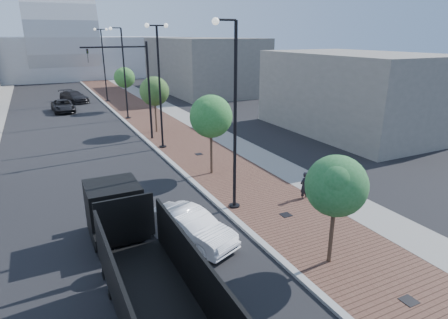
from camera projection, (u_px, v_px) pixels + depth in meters
name	position (u px, v px, depth m)	size (l,w,h in m)	color
sidewalk	(141.00, 107.00, 46.15)	(7.00, 140.00, 0.12)	#4C2D23
concrete_strip	(162.00, 105.00, 47.29)	(2.40, 140.00, 0.13)	slate
curb	(112.00, 109.00, 44.67)	(0.30, 140.00, 0.14)	gray
dump_truck	(132.00, 251.00, 13.31)	(2.30, 13.32, 2.96)	black
white_sedan	(190.00, 227.00, 16.07)	(1.53, 4.38, 1.44)	white
dark_car_mid	(63.00, 106.00, 43.43)	(2.27, 4.93, 1.37)	black
dark_car_far	(74.00, 97.00, 49.49)	(2.10, 5.16, 1.50)	black
pedestrian	(304.00, 186.00, 20.19)	(0.58, 0.38, 1.60)	black
streetlight_1	(233.00, 126.00, 18.02)	(1.44, 0.56, 9.21)	black
streetlight_2	(160.00, 87.00, 28.12)	(1.72, 0.56, 9.28)	black
streetlight_3	(124.00, 77.00, 38.43)	(1.44, 0.56, 9.21)	black
streetlight_4	(104.00, 65.00, 48.53)	(1.72, 0.56, 9.28)	black
traffic_mast	(138.00, 81.00, 30.24)	(5.09, 0.20, 8.00)	black
tree_0	(337.00, 186.00, 13.77)	(2.34, 2.28, 4.43)	#382619
tree_1	(211.00, 116.00, 22.96)	(2.63, 2.62, 5.09)	#382619
tree_2	(155.00, 91.00, 33.17)	(2.59, 2.58, 5.06)	#382619
tree_3	(125.00, 78.00, 43.37)	(2.40, 2.35, 4.97)	#382619
convention_center	(59.00, 47.00, 80.22)	(50.00, 30.00, 50.00)	#A7AAB1
commercial_block_ne	(202.00, 65.00, 58.68)	(12.00, 22.00, 8.00)	#605D56
commercial_block_e	(353.00, 93.00, 34.17)	(10.00, 16.00, 7.00)	#65615B
utility_cover_0	(409.00, 301.00, 12.51)	(0.50, 0.50, 0.02)	black
utility_cover_1	(286.00, 215.00, 18.46)	(0.50, 0.50, 0.02)	black
utility_cover_2	(199.00, 154.00, 27.81)	(0.50, 0.50, 0.02)	black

